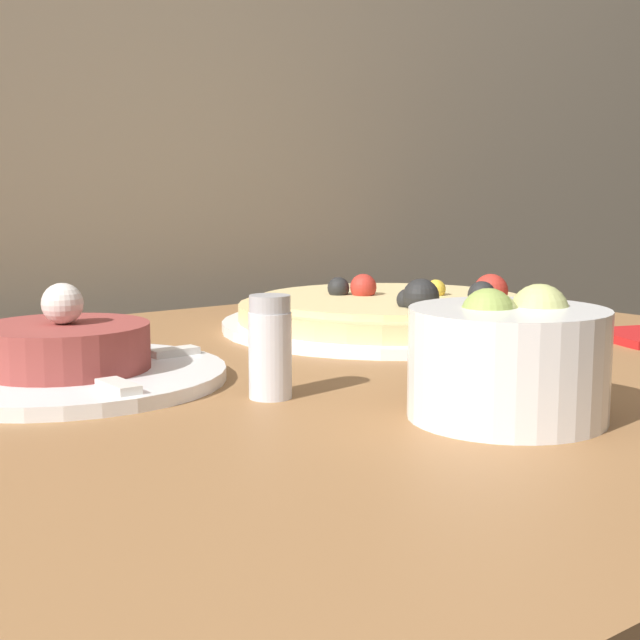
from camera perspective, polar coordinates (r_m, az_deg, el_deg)
dining_table at (r=0.74m, az=-1.27°, el=-12.54°), size 1.02×0.80×0.76m
pizza_plate at (r=0.92m, az=4.66°, el=0.42°), size 0.35×0.35×0.06m
tartare_plate at (r=0.70m, az=-16.02°, el=-2.49°), size 0.24×0.24×0.08m
small_bowl at (r=0.57m, az=11.94°, el=-2.43°), size 0.13×0.13×0.08m
salt_shaker at (r=0.62m, az=-3.21°, el=-1.77°), size 0.03×0.03×0.07m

